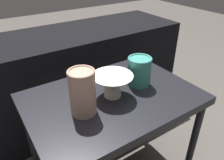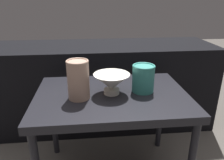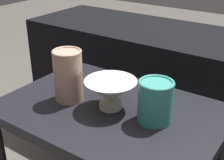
{
  "view_description": "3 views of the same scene",
  "coord_description": "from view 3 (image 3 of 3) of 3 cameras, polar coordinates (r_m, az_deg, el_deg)",
  "views": [
    {
      "loc": [
        -0.46,
        -0.69,
        1.11
      ],
      "look_at": [
        -0.01,
        -0.01,
        0.63
      ],
      "focal_mm": 35.0,
      "sensor_mm": 36.0,
      "label": 1
    },
    {
      "loc": [
        -0.1,
        -1.02,
        1.02
      ],
      "look_at": [
        -0.0,
        -0.03,
        0.62
      ],
      "focal_mm": 35.0,
      "sensor_mm": 36.0,
      "label": 2
    },
    {
      "loc": [
        0.56,
        -0.79,
        1.1
      ],
      "look_at": [
        0.0,
        0.0,
        0.65
      ],
      "focal_mm": 50.0,
      "sensor_mm": 36.0,
      "label": 3
    }
  ],
  "objects": [
    {
      "name": "couch_backdrop",
      "position": [
        1.7,
        11.78,
        -2.47
      ],
      "size": [
        1.7,
        0.5,
        0.66
      ],
      "color": "black",
      "rests_on": "ground_plane"
    },
    {
      "name": "bowl",
      "position": [
        1.09,
        -0.34,
        -2.2
      ],
      "size": [
        0.18,
        0.18,
        0.11
      ],
      "color": "silver",
      "rests_on": "table"
    },
    {
      "name": "table",
      "position": [
        1.15,
        -0.24,
        -7.45
      ],
      "size": [
        0.78,
        0.55,
        0.54
      ],
      "color": "black",
      "rests_on": "ground_plane"
    },
    {
      "name": "vase_colorful_right",
      "position": [
        1.02,
        7.93,
        -3.74
      ],
      "size": [
        0.12,
        0.12,
        0.14
      ],
      "color": "teal",
      "rests_on": "table"
    },
    {
      "name": "vase_textured_left",
      "position": [
        1.14,
        -8.02,
        0.94
      ],
      "size": [
        0.11,
        0.11,
        0.19
      ],
      "color": "tan",
      "rests_on": "table"
    }
  ]
}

